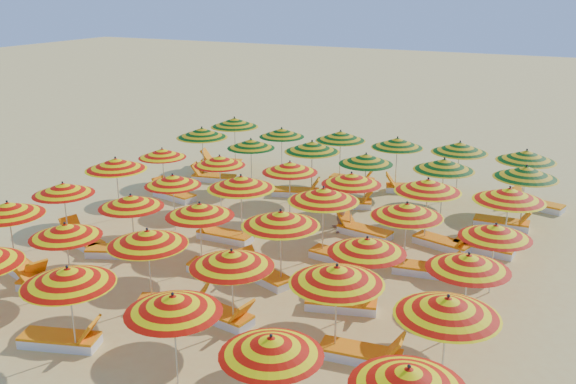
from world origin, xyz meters
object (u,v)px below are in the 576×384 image
(lounger_17, at_px, (364,231))
(umbrella_32, at_px, (312,147))
(umbrella_30, at_px, (202,133))
(umbrella_38, at_px, (341,136))
(umbrella_22, at_px, (407,210))
(umbrella_35, at_px, (526,172))
(umbrella_2, at_px, (68,276))
(umbrella_39, at_px, (397,143))
(lounger_6, at_px, (220,315))
(umbrella_16, at_px, (367,245))
(umbrella_33, at_px, (366,159))
(umbrella_5, at_px, (408,378))
(umbrella_23, at_px, (496,231))
(lounger_21, at_px, (297,192))
(umbrella_27, at_px, (351,179))
(lounger_7, at_px, (363,354))
(lounger_27, at_px, (537,204))
(beachgoer_b, at_px, (337,208))
(umbrella_3, at_px, (173,304))
(umbrella_12, at_px, (63,189))
(umbrella_29, at_px, (509,194))
(umbrella_20, at_px, (241,182))
(lounger_24, at_px, (221,162))
(umbrella_37, at_px, (282,133))
(umbrella_26, at_px, (290,167))
(umbrella_6, at_px, (8,209))
(lounger_23, at_px, (503,223))
(umbrella_40, at_px, (460,147))
(lounger_10, at_px, (221,268))
(lounger_4, at_px, (50,283))
(umbrella_34, at_px, (444,165))
(lounger_22, at_px, (348,203))
(umbrella_21, at_px, (324,195))
(umbrella_28, at_px, (428,185))
(umbrella_18, at_px, (116,164))
(lounger_12, at_px, (343,303))
(umbrella_7, at_px, (65,230))
(umbrella_11, at_px, (448,307))
(lounger_1, at_px, (62,339))
(umbrella_13, at_px, (131,201))
(umbrella_4, at_px, (271,346))
(lounger_14, at_px, (341,257))
(umbrella_9, at_px, (232,259))
(lounger_3, at_px, (26,271))
(lounger_26, at_px, (408,188))
(lounger_9, at_px, (119,251))
(umbrella_19, at_px, (173,180))
(lounger_18, at_px, (444,243))
(lounger_8, at_px, (82,239))
(umbrella_14, at_px, (200,210))
(lounger_25, at_px, (353,180))
(umbrella_36, at_px, (234,122))

(lounger_17, bearing_deg, umbrella_32, -32.81)
(umbrella_30, xyz_separation_m, umbrella_38, (5.00, 2.13, -0.05))
(umbrella_22, height_order, umbrella_35, umbrella_35)
(umbrella_2, bearing_deg, umbrella_39, 79.61)
(umbrella_2, height_order, lounger_6, umbrella_2)
(umbrella_16, bearing_deg, umbrella_33, 110.04)
(umbrella_5, bearing_deg, umbrella_23, 88.89)
(lounger_17, height_order, lounger_21, same)
(umbrella_27, bearing_deg, lounger_7, -66.76)
(lounger_27, height_order, beachgoer_b, beachgoer_b)
(umbrella_3, relative_size, umbrella_12, 1.17)
(umbrella_29, relative_size, lounger_21, 1.42)
(umbrella_20, height_order, lounger_24, umbrella_20)
(umbrella_37, bearing_deg, umbrella_26, -60.06)
(umbrella_6, bearing_deg, lounger_23, 39.10)
(umbrella_26, distance_m, umbrella_40, 6.40)
(umbrella_16, distance_m, lounger_10, 4.51)
(lounger_4, bearing_deg, umbrella_2, 126.34)
(umbrella_34, height_order, lounger_22, umbrella_34)
(umbrella_21, distance_m, umbrella_28, 3.25)
(umbrella_6, bearing_deg, umbrella_18, 92.45)
(lounger_6, relative_size, lounger_12, 0.99)
(umbrella_7, relative_size, umbrella_11, 0.79)
(umbrella_27, xyz_separation_m, lounger_1, (-3.11, -9.07, -1.58))
(umbrella_13, xyz_separation_m, lounger_24, (-3.05, 9.41, -1.54))
(umbrella_4, xyz_separation_m, lounger_14, (-1.60, 7.20, -1.52))
(umbrella_9, height_order, beachgoer_b, umbrella_9)
(umbrella_6, xyz_separation_m, lounger_24, (-0.67, 11.53, -1.62))
(lounger_3, relative_size, lounger_26, 1.00)
(umbrella_22, bearing_deg, lounger_9, -161.66)
(umbrella_12, bearing_deg, lounger_27, 37.62)
(umbrella_19, distance_m, lounger_18, 8.45)
(lounger_8, height_order, lounger_9, same)
(lounger_3, bearing_deg, umbrella_26, 79.10)
(umbrella_9, height_order, umbrella_33, umbrella_9)
(umbrella_14, height_order, umbrella_34, umbrella_34)
(umbrella_18, height_order, lounger_7, umbrella_18)
(umbrella_33, relative_size, lounger_3, 1.27)
(umbrella_6, height_order, lounger_3, umbrella_6)
(umbrella_11, bearing_deg, lounger_9, 166.51)
(umbrella_21, relative_size, lounger_8, 1.29)
(lounger_3, relative_size, lounger_24, 1.00)
(umbrella_34, xyz_separation_m, lounger_4, (-7.69, -9.61, -1.71))
(umbrella_26, bearing_deg, umbrella_21, -48.16)
(umbrella_32, bearing_deg, lounger_25, 69.28)
(umbrella_36, bearing_deg, lounger_26, -1.83)
(umbrella_3, distance_m, umbrella_20, 7.31)
(umbrella_27, distance_m, umbrella_33, 2.43)
(umbrella_27, xyz_separation_m, lounger_8, (-6.82, -4.56, -1.58))
(umbrella_33, xyz_separation_m, lounger_1, (-2.72, -11.47, -1.59))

